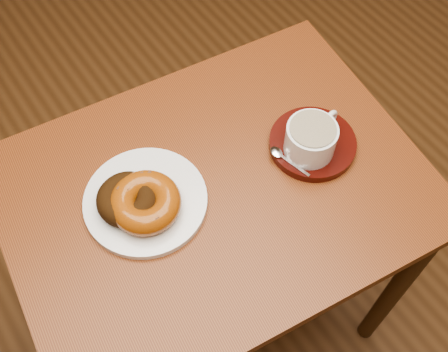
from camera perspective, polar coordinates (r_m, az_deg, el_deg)
ground at (r=1.72m, az=-3.48°, el=-13.22°), size 6.00×6.00×0.00m
cafe_table at (r=1.15m, az=-0.82°, el=-4.05°), size 0.84×0.67×0.73m
donut_plate at (r=1.03m, az=-7.97°, el=-2.53°), size 0.26×0.26×0.01m
donut_cinnamon at (r=1.01m, az=-9.77°, el=-2.36°), size 0.13×0.13×0.04m
donut_caramel at (r=1.00m, az=-7.99°, el=-2.69°), size 0.14×0.14×0.05m
saucer at (r=1.10m, az=8.97°, el=3.28°), size 0.20×0.20×0.02m
coffee_cup at (r=1.06m, az=8.86°, el=3.81°), size 0.13×0.10×0.07m
teaspoon at (r=1.07m, az=5.70°, el=2.16°), size 0.03×0.09×0.01m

